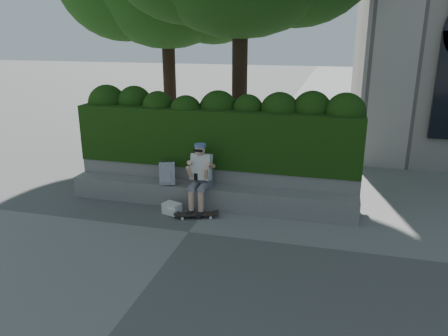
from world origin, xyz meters
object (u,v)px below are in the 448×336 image
(person, at_px, (200,174))
(backpack_plaid, at_px, (167,173))
(backpack_ground, at_px, (172,208))
(skateboard, at_px, (196,214))

(person, xyz_separation_m, backpack_plaid, (-0.75, 0.08, -0.07))
(backpack_plaid, relative_size, backpack_ground, 1.38)
(person, bearing_deg, backpack_plaid, 173.79)
(backpack_ground, bearing_deg, person, 54.94)
(backpack_ground, bearing_deg, backpack_plaid, 139.31)
(skateboard, xyz_separation_m, backpack_plaid, (-0.79, 0.50, 0.62))
(person, distance_m, backpack_ground, 0.88)
(person, xyz_separation_m, backpack_ground, (-0.49, -0.36, -0.64))
(backpack_plaid, height_order, backpack_ground, backpack_plaid)
(skateboard, bearing_deg, person, 76.67)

